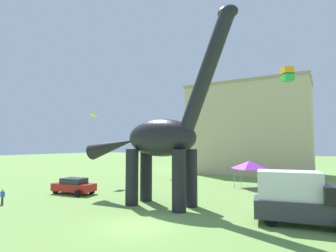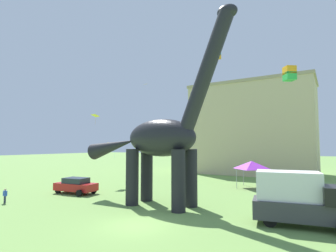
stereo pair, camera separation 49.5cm
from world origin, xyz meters
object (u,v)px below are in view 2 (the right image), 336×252
object	(u,v)px
parked_box_truck	(301,198)
person_photographer	(5,194)
kite_drifting	(217,55)
kite_far_right	(289,74)
festival_canopy_tent	(252,165)
parked_sedan_left	(76,185)
kite_high_left	(146,84)
kite_apex	(95,116)
dinosaur_sculpture	(160,138)
kite_near_low	(114,144)

from	to	relation	value
parked_box_truck	person_photographer	world-z (taller)	parked_box_truck
kite_drifting	kite_far_right	bearing A→B (deg)	-15.65
person_photographer	festival_canopy_tent	world-z (taller)	festival_canopy_tent
festival_canopy_tent	kite_drifting	xyz separation A→B (m)	(-3.93, -0.09, 13.42)
parked_sedan_left	kite_high_left	size ratio (longest dim) A/B	4.92
parked_box_truck	kite_high_left	world-z (taller)	kite_high_left
kite_high_left	parked_box_truck	bearing A→B (deg)	-37.65
parked_box_truck	kite_high_left	bearing A→B (deg)	131.56
parked_sedan_left	kite_high_left	xyz separation A→B (m)	(-6.62, 20.48, 15.01)
kite_high_left	kite_apex	bearing A→B (deg)	-69.30
dinosaur_sculpture	kite_far_right	distance (m)	14.84
dinosaur_sculpture	kite_near_low	xyz separation A→B (m)	(-10.32, 5.71, -0.49)
kite_near_low	kite_high_left	size ratio (longest dim) A/B	2.08
parked_sedan_left	dinosaur_sculpture	bearing A→B (deg)	-8.68
parked_box_truck	kite_far_right	bearing A→B (deg)	88.17
parked_box_truck	kite_drifting	world-z (taller)	kite_drifting
person_photographer	kite_far_right	size ratio (longest dim) A/B	0.86
dinosaur_sculpture	festival_canopy_tent	xyz separation A→B (m)	(3.95, 12.79, -2.85)
kite_far_right	kite_high_left	size ratio (longest dim) A/B	1.55
parked_box_truck	festival_canopy_tent	size ratio (longest dim) A/B	1.87
kite_drifting	festival_canopy_tent	bearing A→B (deg)	1.29
person_photographer	kite_drifting	world-z (taller)	kite_drifting
kite_near_low	person_photographer	bearing A→B (deg)	-95.26
festival_canopy_tent	kite_far_right	world-z (taller)	kite_far_right
dinosaur_sculpture	parked_box_truck	bearing A→B (deg)	2.56
parked_box_truck	festival_canopy_tent	world-z (taller)	parked_box_truck
kite_far_right	kite_high_left	bearing A→B (deg)	158.03
parked_box_truck	parked_sedan_left	bearing A→B (deg)	168.65
kite_apex	kite_high_left	distance (m)	21.20
dinosaur_sculpture	parked_sedan_left	bearing A→B (deg)	-176.32
dinosaur_sculpture	kite_drifting	size ratio (longest dim) A/B	14.20
parked_sedan_left	kite_far_right	world-z (taller)	kite_far_right
dinosaur_sculpture	kite_drifting	xyz separation A→B (m)	(0.02, 12.70, 10.58)
kite_drifting	kite_near_low	bearing A→B (deg)	-145.95
parked_sedan_left	kite_drifting	distance (m)	22.20
kite_apex	kite_far_right	bearing A→B (deg)	24.44
parked_sedan_left	festival_canopy_tent	world-z (taller)	festival_canopy_tent
kite_apex	kite_far_right	xyz separation A→B (m)	(18.19, 8.27, 3.91)
parked_box_truck	kite_high_left	size ratio (longest dim) A/B	6.56
parked_sedan_left	festival_canopy_tent	size ratio (longest dim) A/B	1.40
festival_canopy_tent	parked_box_truck	bearing A→B (deg)	-64.59
kite_far_right	kite_drifting	world-z (taller)	kite_drifting
dinosaur_sculpture	kite_far_right	size ratio (longest dim) A/B	10.71
dinosaur_sculpture	kite_high_left	distance (m)	28.40
dinosaur_sculpture	kite_apex	size ratio (longest dim) A/B	13.38
festival_canopy_tent	kite_high_left	bearing A→B (deg)	159.56
festival_canopy_tent	kite_near_low	distance (m)	16.11
person_photographer	festival_canopy_tent	size ratio (longest dim) A/B	0.38
kite_far_right	kite_near_low	bearing A→B (deg)	-166.16
festival_canopy_tent	kite_near_low	size ratio (longest dim) A/B	1.68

